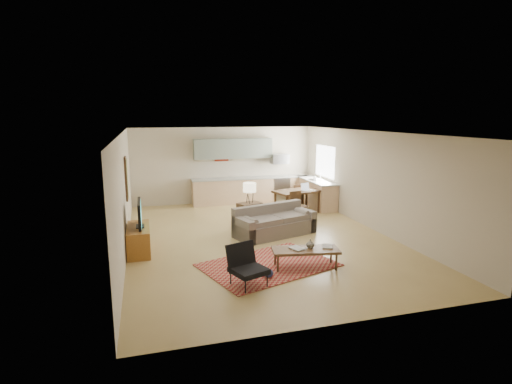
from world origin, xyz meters
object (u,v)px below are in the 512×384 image
object	(u,v)px
console_table	(250,216)
dining_table	(297,202)
tv_credenza	(139,239)
armchair	(249,266)
coffee_table	(305,258)
sofa	(275,221)

from	to	relation	value
console_table	dining_table	xyz separation A→B (m)	(1.92, 1.27, 0.01)
tv_credenza	dining_table	world-z (taller)	dining_table
armchair	dining_table	size ratio (longest dim) A/B	0.52
coffee_table	armchair	distance (m)	1.48
coffee_table	armchair	xyz separation A→B (m)	(-1.36, -0.56, 0.18)
armchair	tv_credenza	distance (m)	3.20
dining_table	sofa	bearing A→B (deg)	-141.27
sofa	dining_table	distance (m)	2.52
armchair	console_table	world-z (taller)	armchair
tv_credenza	coffee_table	bearing A→B (deg)	-30.49
console_table	tv_credenza	bearing A→B (deg)	-179.47
coffee_table	sofa	bearing A→B (deg)	97.36
sofa	tv_credenza	xyz separation A→B (m)	(-3.45, -0.40, -0.09)
sofa	armchair	world-z (taller)	sofa
armchair	dining_table	world-z (taller)	armchair
coffee_table	dining_table	distance (m)	4.70
console_table	sofa	bearing A→B (deg)	-80.34
coffee_table	console_table	world-z (taller)	console_table
armchair	tv_credenza	xyz separation A→B (m)	(-1.96, 2.52, -0.09)
armchair	dining_table	xyz separation A→B (m)	(2.92, 4.99, -0.01)
tv_credenza	dining_table	distance (m)	5.48
sofa	console_table	distance (m)	0.93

